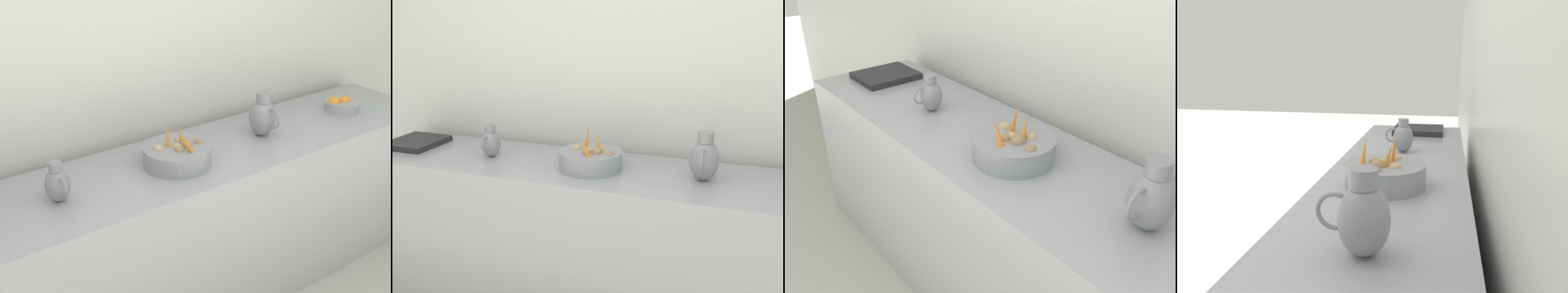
{
  "view_description": "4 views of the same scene",
  "coord_description": "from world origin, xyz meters",
  "views": [
    {
      "loc": [
        0.49,
        -1.36,
        2.13
      ],
      "look_at": [
        -1.36,
        -0.04,
        1.07
      ],
      "focal_mm": 48.61,
      "sensor_mm": 36.0,
      "label": 1
    },
    {
      "loc": [
        0.78,
        0.76,
        1.76
      ],
      "look_at": [
        -1.51,
        -0.08,
        1.04
      ],
      "focal_mm": 43.24,
      "sensor_mm": 36.0,
      "label": 2
    },
    {
      "loc": [
        -0.41,
        1.05,
        1.83
      ],
      "look_at": [
        -1.36,
        -0.12,
        1.0
      ],
      "focal_mm": 39.61,
      "sensor_mm": 36.0,
      "label": 3
    },
    {
      "loc": [
        -1.73,
        1.55,
        1.48
      ],
      "look_at": [
        -1.47,
        0.14,
        1.15
      ],
      "focal_mm": 37.14,
      "sensor_mm": 36.0,
      "label": 4
    }
  ],
  "objects": [
    {
      "name": "orange_bowl",
      "position": [
        -1.52,
        1.21,
        0.96
      ],
      "size": [
        0.21,
        0.21,
        0.1
      ],
      "color": "#9EA0A5",
      "rests_on": "prep_counter"
    },
    {
      "name": "metal_pitcher_short",
      "position": [
        -1.5,
        -0.68,
        1.01
      ],
      "size": [
        0.16,
        0.11,
        0.19
      ],
      "color": "gray",
      "rests_on": "prep_counter"
    },
    {
      "name": "prep_counter",
      "position": [
        -1.51,
        0.1,
        0.46
      ],
      "size": [
        0.65,
        3.2,
        0.93
      ],
      "primitive_type": "cube",
      "color": "#9EA0A5",
      "rests_on": "ground_plane"
    },
    {
      "name": "metal_pitcher_tall",
      "position": [
        -1.52,
        0.54,
        1.04
      ],
      "size": [
        0.21,
        0.15,
        0.25
      ],
      "color": "gray",
      "rests_on": "prep_counter"
    },
    {
      "name": "vegetable_colander",
      "position": [
        -1.49,
        -0.06,
        0.98
      ],
      "size": [
        0.34,
        0.34,
        0.23
      ],
      "color": "gray",
      "rests_on": "prep_counter"
    },
    {
      "name": "tile_wall_left",
      "position": [
        -1.95,
        0.6,
        1.5
      ],
      "size": [
        0.1,
        8.95,
        3.0
      ],
      "primitive_type": "cube",
      "color": "silver",
      "rests_on": "ground_plane"
    }
  ]
}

